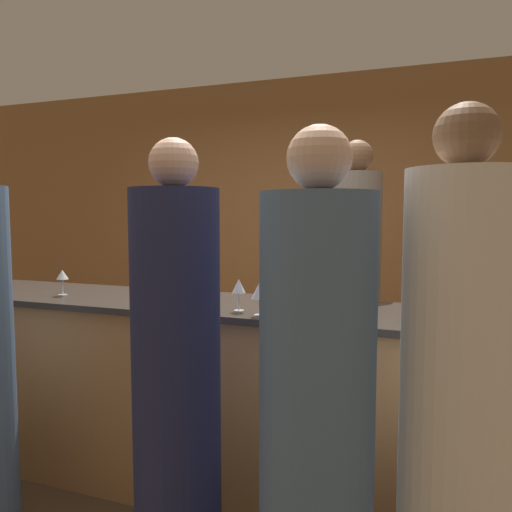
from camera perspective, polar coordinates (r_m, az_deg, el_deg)
The scene contains 15 objects.
ground_plane at distance 3.12m, azimuth -6.11°, elevation -24.62°, with size 14.00×14.00×0.00m, color #4C3823.
back_wall at distance 4.76m, azimuth 5.44°, elevation 3.20°, with size 8.00×0.08×2.80m.
bar_counter at distance 2.90m, azimuth -6.21°, elevation -15.46°, with size 3.35×0.68×1.06m.
bartender at distance 3.32m, azimuth 11.20°, elevation -5.57°, with size 0.33×0.33×2.00m.
guest_1 at distance 1.80m, azimuth 21.94°, elevation -17.14°, with size 0.36×0.36×1.88m.
guest_3 at distance 1.77m, azimuth 6.94°, elevation -18.30°, with size 0.39×0.39×1.82m.
guest_4 at distance 2.09m, azimuth -9.05°, elevation -14.45°, with size 0.35×0.35×1.83m.
wine_bottle_0 at distance 2.52m, azimuth 26.06°, elevation -4.20°, with size 0.07×0.07×0.26m.
wine_bottle_1 at distance 2.69m, azimuth 3.52°, elevation -2.78°, with size 0.08×0.08×0.31m.
ice_bucket at distance 2.59m, azimuth 9.15°, elevation -3.62°, with size 0.16×0.16×0.20m.
wine_glass_0 at distance 2.18m, azimuth 17.45°, elevation -4.94°, with size 0.08×0.08×0.15m.
wine_glass_1 at distance 3.14m, azimuth -21.25°, elevation -2.11°, with size 0.07×0.07×0.15m.
wine_glass_2 at distance 2.45m, azimuth -1.98°, elevation -3.57°, with size 0.07×0.07×0.16m.
wine_glass_3 at distance 2.30m, azimuth 6.88°, elevation -4.29°, with size 0.07×0.07×0.15m.
wine_glass_5 at distance 2.34m, azimuth 0.39°, elevation -4.05°, with size 0.08×0.08×0.16m.
Camera 1 is at (1.22, -2.43, 1.54)m, focal length 35.00 mm.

